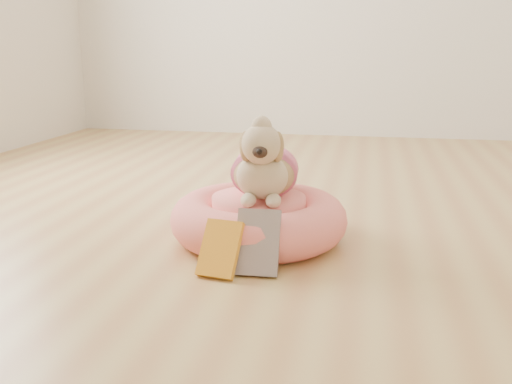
% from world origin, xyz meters
% --- Properties ---
extents(floor, '(4.50, 4.50, 0.00)m').
position_xyz_m(floor, '(0.00, 0.00, 0.00)').
color(floor, '#B6824C').
rests_on(floor, ground).
extents(pet_bed, '(0.62, 0.62, 0.16)m').
position_xyz_m(pet_bed, '(-0.05, -0.26, 0.08)').
color(pet_bed, '#FB7E62').
rests_on(pet_bed, floor).
extents(dog, '(0.32, 0.43, 0.30)m').
position_xyz_m(dog, '(-0.03, -0.26, 0.31)').
color(dog, brown).
rests_on(dog, pet_bed).
extents(book_yellow, '(0.13, 0.13, 0.16)m').
position_xyz_m(book_yellow, '(-0.11, -0.58, 0.08)').
color(book_yellow, yellow).
rests_on(book_yellow, floor).
extents(book_white, '(0.13, 0.12, 0.19)m').
position_xyz_m(book_white, '(-0.00, -0.55, 0.09)').
color(book_white, silver).
rests_on(book_white, floor).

